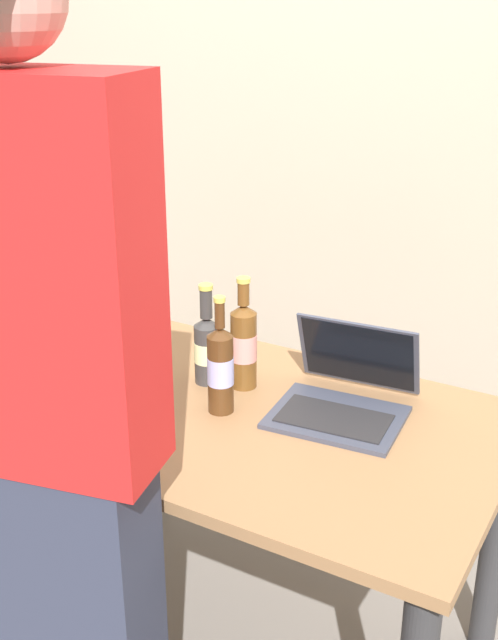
# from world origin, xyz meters

# --- Properties ---
(desk) EXTENTS (1.29, 0.80, 0.75)m
(desk) POSITION_xyz_m (0.00, 0.00, 0.61)
(desk) COLOR olive
(desk) RESTS_ON ground
(laptop) EXTENTS (0.34, 0.35, 0.21)m
(laptop) POSITION_xyz_m (0.21, 0.14, 0.79)
(laptop) COLOR #383D4C
(laptop) RESTS_ON desk
(beer_bottle_brown) EXTENTS (0.07, 0.07, 0.30)m
(beer_bottle_brown) POSITION_xyz_m (-0.05, -0.02, 0.86)
(beer_bottle_brown) COLOR #472B14
(beer_bottle_brown) RESTS_ON desk
(beer_bottle_amber) EXTENTS (0.07, 0.07, 0.30)m
(beer_bottle_amber) POSITION_xyz_m (-0.07, 0.12, 0.87)
(beer_bottle_amber) COLOR brown
(beer_bottle_amber) RESTS_ON desk
(beer_bottle_dark) EXTENTS (0.07, 0.07, 0.27)m
(beer_bottle_dark) POSITION_xyz_m (-0.16, 0.10, 0.85)
(beer_bottle_dark) COLOR #333333
(beer_bottle_dark) RESTS_ON desk
(person_figure) EXTENTS (0.45, 0.32, 1.83)m
(person_figure) POSITION_xyz_m (-0.08, -0.57, 0.94)
(person_figure) COLOR #2D3347
(person_figure) RESTS_ON ground
(coffee_mug) EXTENTS (0.11, 0.08, 0.08)m
(coffee_mug) POSITION_xyz_m (-0.39, -0.08, 0.79)
(coffee_mug) COLOR white
(coffee_mug) RESTS_ON desk
(back_wall) EXTENTS (6.00, 0.10, 2.60)m
(back_wall) POSITION_xyz_m (0.00, 0.83, 1.30)
(back_wall) COLOR tan
(back_wall) RESTS_ON ground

